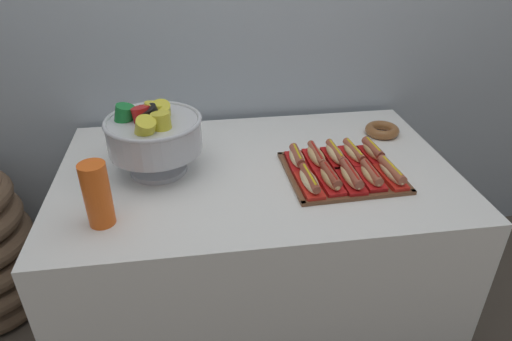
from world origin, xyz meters
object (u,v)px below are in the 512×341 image
at_px(hot_dog_6, 316,157).
at_px(donut, 382,130).
at_px(hot_dog_4, 391,173).
at_px(hot_dog_8, 354,154).
at_px(buffet_table, 256,242).
at_px(punch_bowl, 154,134).
at_px(serving_tray, 342,173).
at_px(cup_stack, 97,195).
at_px(hot_dog_3, 371,175).
at_px(hot_dog_5, 297,158).
at_px(hot_dog_1, 330,179).
at_px(hot_dog_9, 373,151).
at_px(hot_dog_2, 351,177).
at_px(hot_dog_7, 335,155).
at_px(hot_dog_0, 309,181).

xyz_separation_m(hot_dog_6, donut, (0.35, 0.22, -0.01)).
distance_m(hot_dog_4, hot_dog_8, 0.18).
height_order(buffet_table, punch_bowl, punch_bowl).
height_order(serving_tray, cup_stack, cup_stack).
height_order(serving_tray, punch_bowl, punch_bowl).
bearing_deg(hot_dog_6, cup_stack, -160.93).
distance_m(hot_dog_8, punch_bowl, 0.75).
bearing_deg(hot_dog_3, donut, 62.74).
relative_size(hot_dog_3, hot_dog_5, 1.01).
distance_m(buffet_table, hot_dog_1, 0.49).
height_order(hot_dog_6, hot_dog_9, hot_dog_9).
xyz_separation_m(hot_dog_4, punch_bowl, (-0.82, 0.20, 0.12)).
bearing_deg(hot_dog_3, hot_dog_4, 2.03).
height_order(hot_dog_2, hot_dog_8, hot_dog_2).
bearing_deg(hot_dog_1, hot_dog_9, 38.28).
height_order(hot_dog_3, cup_stack, cup_stack).
xyz_separation_m(hot_dog_3, hot_dog_7, (-0.08, 0.16, 0.00)).
xyz_separation_m(serving_tray, hot_dog_1, (-0.07, -0.09, 0.03)).
bearing_deg(buffet_table, hot_dog_5, -4.22).
relative_size(hot_dog_6, hot_dog_7, 0.98).
relative_size(hot_dog_4, hot_dog_8, 1.05).
height_order(hot_dog_9, cup_stack, cup_stack).
xyz_separation_m(serving_tray, hot_dog_2, (0.00, -0.08, 0.03)).
bearing_deg(hot_dog_2, buffet_table, 150.99).
relative_size(serving_tray, punch_bowl, 1.21).
bearing_deg(hot_dog_6, hot_dog_5, -177.97).
height_order(hot_dog_7, donut, hot_dog_7).
bearing_deg(hot_dog_0, hot_dog_4, 2.03).
distance_m(hot_dog_2, punch_bowl, 0.71).
bearing_deg(punch_bowl, hot_dog_4, -13.36).
xyz_separation_m(hot_dog_5, punch_bowl, (-0.52, 0.04, 0.12)).
bearing_deg(donut, hot_dog_5, -152.63).
distance_m(hot_dog_7, hot_dog_8, 0.08).
xyz_separation_m(hot_dog_9, punch_bowl, (-0.82, 0.03, 0.12)).
height_order(hot_dog_6, hot_dog_7, hot_dog_7).
bearing_deg(buffet_table, hot_dog_0, -48.07).
bearing_deg(hot_dog_2, hot_dog_1, -177.97).
relative_size(cup_stack, donut, 1.45).
relative_size(buffet_table, hot_dog_3, 9.27).
xyz_separation_m(buffet_table, hot_dog_9, (0.45, -0.00, 0.39)).
height_order(hot_dog_5, hot_dog_8, hot_dog_5).
height_order(buffet_table, hot_dog_2, hot_dog_2).
bearing_deg(buffet_table, hot_dog_3, -23.70).
distance_m(hot_dog_1, hot_dog_4, 0.23).
height_order(buffet_table, hot_dog_6, hot_dog_6).
height_order(hot_dog_2, hot_dog_7, hot_dog_2).
xyz_separation_m(hot_dog_2, hot_dog_6, (-0.08, 0.16, -0.00)).
relative_size(hot_dog_1, hot_dog_7, 0.93).
distance_m(hot_dog_6, hot_dog_9, 0.23).
height_order(hot_dog_0, hot_dog_3, same).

